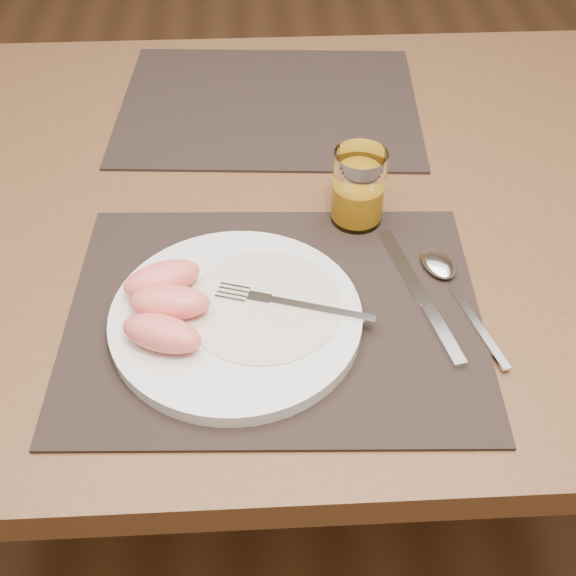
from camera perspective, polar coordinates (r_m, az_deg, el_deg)
The scene contains 11 objects.
ground at distance 1.53m, azimuth -0.20°, elevation -15.44°, with size 5.00×5.00×0.00m, color #55341D.
table at distance 1.01m, azimuth -0.29°, elevation 3.78°, with size 1.40×0.90×0.75m.
placemat_near at distance 0.79m, azimuth -1.08°, elevation -2.02°, with size 0.45×0.35×0.00m, color black.
placemat_far at distance 1.14m, azimuth -1.50°, elevation 14.29°, with size 0.45×0.35×0.00m, color black.
plate at distance 0.77m, azimuth -4.13°, elevation -2.38°, with size 0.27×0.27×0.02m, color white.
plate_dressing at distance 0.77m, azimuth -1.95°, elevation -1.32°, with size 0.17×0.17×0.00m.
fork at distance 0.78m, azimuth -0.57°, elevation -1.11°, with size 0.17×0.07×0.00m.
knife at distance 0.81m, azimuth 10.83°, elevation -1.28°, with size 0.06×0.22×0.01m.
spoon at distance 0.85m, azimuth 12.20°, elevation 1.28°, with size 0.07×0.19×0.01m.
juice_glass at distance 0.89m, azimuth 5.57°, elevation 7.65°, with size 0.06×0.06×0.10m.
grapefruit_wedges at distance 0.76m, azimuth -9.73°, elevation -1.27°, with size 0.10×0.15×0.03m.
Camera 1 is at (-0.03, -0.76, 1.33)m, focal length 45.00 mm.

